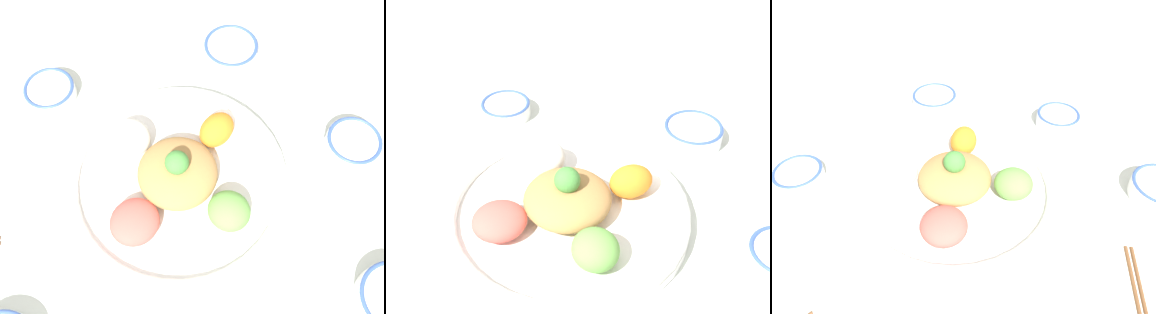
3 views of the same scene
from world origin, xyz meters
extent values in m
plane|color=silver|center=(0.00, 0.00, 0.00)|extent=(2.40, 2.40, 0.00)
cylinder|color=white|center=(-0.01, 0.01, 0.01)|extent=(0.40, 0.40, 0.02)
torus|color=white|center=(-0.01, 0.01, 0.03)|extent=(0.40, 0.40, 0.02)
ellipsoid|color=orange|center=(-0.12, 0.03, 0.05)|extent=(0.08, 0.07, 0.06)
ellipsoid|color=white|center=(-0.03, -0.10, 0.05)|extent=(0.09, 0.09, 0.06)
ellipsoid|color=#E55B51|center=(0.11, -0.01, 0.04)|extent=(0.10, 0.10, 0.04)
ellipsoid|color=#6BAD4C|center=(0.01, 0.12, 0.05)|extent=(0.08, 0.09, 0.06)
ellipsoid|color=#AD7F47|center=(-0.01, 0.01, 0.05)|extent=(0.14, 0.14, 0.06)
sphere|color=#478E3D|center=(-0.01, 0.01, 0.09)|extent=(0.04, 0.04, 0.04)
cylinder|color=white|center=(-0.05, -0.32, 0.01)|extent=(0.10, 0.10, 0.03)
torus|color=#38569E|center=(-0.05, -0.32, 0.03)|extent=(0.10, 0.10, 0.01)
cylinder|color=maroon|center=(-0.05, -0.32, 0.03)|extent=(0.08, 0.08, 0.00)
cylinder|color=white|center=(-0.32, -0.05, 0.02)|extent=(0.11, 0.11, 0.04)
torus|color=#38569E|center=(-0.32, -0.05, 0.03)|extent=(0.11, 0.11, 0.01)
cylinder|color=#DBB251|center=(-0.32, -0.05, 0.03)|extent=(0.09, 0.09, 0.00)
cylinder|color=white|center=(-0.24, 0.26, 0.02)|extent=(0.10, 0.10, 0.04)
torus|color=#38569E|center=(-0.24, 0.26, 0.03)|extent=(0.10, 0.10, 0.01)
cylinder|color=maroon|center=(-0.24, 0.26, 0.03)|extent=(0.09, 0.09, 0.00)
cylinder|color=brown|center=(0.23, 0.30, 0.00)|extent=(0.22, 0.04, 0.01)
cylinder|color=brown|center=(0.23, 0.31, 0.00)|extent=(0.22, 0.04, 0.01)
cube|color=silver|center=(-0.43, 0.13, 0.00)|extent=(0.06, 0.07, 0.01)
ellipsoid|color=silver|center=(-0.39, 0.08, 0.00)|extent=(0.06, 0.06, 0.01)
camera|label=1|loc=(0.27, 0.20, 0.77)|focal=42.00mm
camera|label=2|loc=(0.30, 0.55, 0.66)|focal=50.00mm
camera|label=3|loc=(0.51, 0.02, 0.57)|focal=35.00mm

